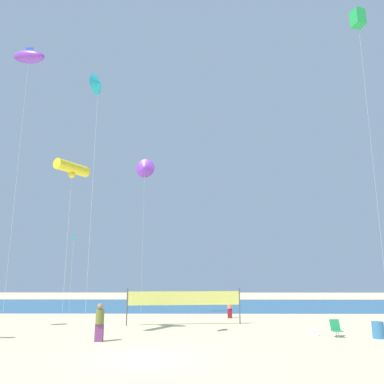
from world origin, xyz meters
The scene contains 14 objects.
ground_plane centered at (0.00, 0.00, 0.00)m, with size 120.00×120.00×0.00m, color beige.
ocean_band centered at (0.00, 28.26, 0.00)m, with size 120.00×20.00×0.01m, color #28608C.
beachgoer_coral_shirt centered at (4.73, 14.78, 0.85)m, with size 0.36×0.36×1.59m.
beachgoer_olive_shirt centered at (-2.76, 3.93, 0.99)m, with size 0.42×0.42×1.85m.
folding_beach_chair centered at (9.71, 5.63, 0.47)m, with size 0.52×0.65×0.89m.
trash_barrel centered at (11.72, 5.06, 0.42)m, with size 0.60×0.60×0.85m, color teal.
volleyball_net centered at (1.30, 10.64, 1.63)m, with size 7.68×1.02×2.40m.
beach_handbag centered at (8.59, 5.87, 0.16)m, with size 0.40×0.20×0.32m, color white.
kite_violet_delta centered at (-2.43, 16.29, 12.56)m, with size 1.75×0.66×13.43m.
kite_green_box centered at (13.81, 8.07, 21.30)m, with size 0.97×0.97×21.96m.
kite_yellow_tube centered at (-5.21, 5.44, 9.44)m, with size 1.70×2.26×9.79m.
kite_cyan_diamond centered at (-8.27, 16.12, 6.17)m, with size 0.46×0.46×6.53m.
kite_violet_inflatable centered at (-7.93, 4.35, 16.11)m, with size 2.46×1.42×16.73m.
kite_cyan_delta centered at (-3.30, 3.14, 13.63)m, with size 0.73×1.23×14.24m.
Camera 1 is at (2.15, -16.29, 3.24)m, focal length 35.80 mm.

